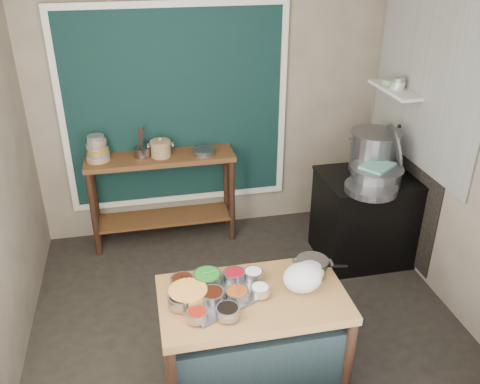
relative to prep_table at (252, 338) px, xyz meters
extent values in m
cube|color=black|center=(0.09, 0.75, -0.39)|extent=(3.50, 3.00, 0.02)
cube|color=gray|center=(0.09, 2.26, 1.02)|extent=(3.50, 0.02, 2.80)
cube|color=gray|center=(1.85, 0.75, 1.02)|extent=(0.02, 3.00, 2.80)
cube|color=black|center=(-0.26, 2.22, 0.98)|extent=(2.10, 0.02, 1.90)
cube|color=#B2B2AA|center=(1.83, 1.30, 1.48)|extent=(0.02, 1.70, 1.70)
cube|color=black|center=(1.83, 1.40, 0.32)|extent=(0.01, 1.30, 1.30)
cube|color=beige|center=(1.72, 1.60, 1.23)|extent=(0.22, 0.70, 0.03)
cube|color=brown|center=(0.00, 0.00, 0.00)|extent=(1.25, 0.72, 0.75)
cube|color=#563418|center=(-0.46, 2.03, 0.10)|extent=(1.45, 0.40, 0.95)
cube|color=black|center=(1.44, 1.30, 0.05)|extent=(0.90, 0.68, 0.85)
cube|color=black|center=(1.44, 1.30, 0.49)|extent=(0.92, 0.69, 0.03)
cube|color=gray|center=(-0.22, 0.01, 0.39)|extent=(0.60, 0.53, 0.02)
cylinder|color=gray|center=(-0.45, 0.17, 0.43)|extent=(0.16, 0.16, 0.07)
cylinder|color=gray|center=(-0.21, -0.19, 0.43)|extent=(0.15, 0.15, 0.06)
cylinder|color=gray|center=(-0.11, -0.03, 0.43)|extent=(0.15, 0.15, 0.06)
cylinder|color=silver|center=(0.04, -0.02, 0.43)|extent=(0.13, 0.13, 0.06)
cylinder|color=gray|center=(0.04, 0.16, 0.43)|extent=(0.14, 0.14, 0.06)
cylinder|color=gray|center=(-0.40, -0.17, 0.43)|extent=(0.14, 0.14, 0.06)
cylinder|color=gray|center=(-0.28, -0.02, 0.43)|extent=(0.16, 0.16, 0.07)
cylinder|color=gray|center=(-0.48, -0.02, 0.43)|extent=(0.18, 0.18, 0.07)
cylinder|color=gray|center=(-0.09, 0.17, 0.43)|extent=(0.15, 0.15, 0.06)
cylinder|color=gray|center=(-0.28, 0.17, 0.44)|extent=(0.19, 0.19, 0.08)
cylinder|color=#EA9342|center=(-0.43, 0.03, 0.42)|extent=(0.30, 0.30, 0.10)
ellipsoid|color=white|center=(0.34, -0.01, 0.47)|extent=(0.28, 0.25, 0.20)
ellipsoid|color=white|center=(0.41, 0.07, 0.45)|extent=(0.22, 0.20, 0.15)
cylinder|color=tan|center=(-1.04, 2.05, 0.60)|extent=(0.22, 0.22, 0.04)
cylinder|color=gray|center=(-1.04, 2.05, 0.64)|extent=(0.21, 0.21, 0.04)
cylinder|color=gold|center=(-1.04, 2.05, 0.68)|extent=(0.20, 0.20, 0.04)
cylinder|color=gray|center=(-1.04, 2.05, 0.72)|extent=(0.19, 0.19, 0.04)
cylinder|color=tan|center=(-1.04, 2.05, 0.76)|extent=(0.18, 0.18, 0.04)
cylinder|color=gray|center=(-1.04, 2.05, 0.80)|extent=(0.16, 0.16, 0.04)
cylinder|color=gray|center=(-0.63, 2.04, 0.62)|extent=(0.16, 0.16, 0.09)
cylinder|color=gray|center=(-0.03, 1.98, 0.60)|extent=(0.25, 0.25, 0.05)
cylinder|color=gray|center=(1.65, 1.35, 0.74)|extent=(0.21, 0.49, 0.47)
cube|color=#60A086|center=(1.41, 1.16, 0.67)|extent=(0.37, 0.35, 0.02)
cylinder|color=gray|center=(1.30, 1.02, 0.54)|extent=(0.47, 0.47, 0.06)
cylinder|color=silver|center=(1.72, 1.56, 1.26)|extent=(0.13, 0.13, 0.04)
cylinder|color=silver|center=(1.72, 1.56, 1.29)|extent=(0.12, 0.12, 0.04)
cylinder|color=gray|center=(1.72, 1.56, 1.33)|extent=(0.11, 0.11, 0.04)
cylinder|color=gray|center=(1.72, 1.74, 1.26)|extent=(0.17, 0.17, 0.05)
camera|label=1|loc=(-0.64, -2.61, 2.54)|focal=38.00mm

